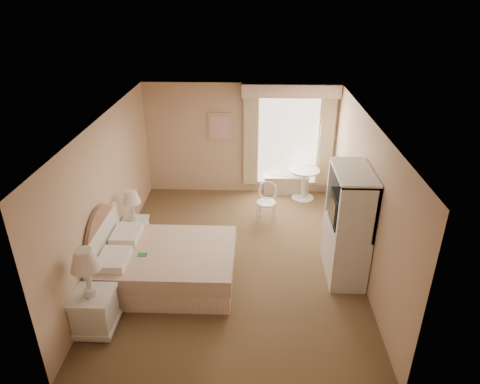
{
  "coord_description": "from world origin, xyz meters",
  "views": [
    {
      "loc": [
        0.31,
        -6.25,
        4.37
      ],
      "look_at": [
        0.08,
        0.3,
        1.16
      ],
      "focal_mm": 32.0,
      "sensor_mm": 36.0,
      "label": 1
    }
  ],
  "objects_px": {
    "cafe_chair": "(267,199)",
    "round_table": "(304,179)",
    "armoire": "(347,233)",
    "nightstand_far": "(135,226)",
    "nightstand_near": "(93,302)",
    "bed": "(163,264)"
  },
  "relations": [
    {
      "from": "round_table",
      "to": "armoire",
      "type": "distance_m",
      "value": 2.78
    },
    {
      "from": "nightstand_far",
      "to": "nightstand_near",
      "type": "bearing_deg",
      "value": -90.0
    },
    {
      "from": "nightstand_near",
      "to": "cafe_chair",
      "type": "distance_m",
      "value": 4.02
    },
    {
      "from": "bed",
      "to": "round_table",
      "type": "relative_size",
      "value": 2.98
    },
    {
      "from": "nightstand_near",
      "to": "armoire",
      "type": "relative_size",
      "value": 0.71
    },
    {
      "from": "nightstand_near",
      "to": "nightstand_far",
      "type": "xyz_separation_m",
      "value": [
        0.0,
        2.16,
        -0.08
      ]
    },
    {
      "from": "round_table",
      "to": "cafe_chair",
      "type": "distance_m",
      "value": 1.29
    },
    {
      "from": "nightstand_near",
      "to": "cafe_chair",
      "type": "bearing_deg",
      "value": 53.03
    },
    {
      "from": "round_table",
      "to": "cafe_chair",
      "type": "bearing_deg",
      "value": -130.31
    },
    {
      "from": "nightstand_near",
      "to": "armoire",
      "type": "height_order",
      "value": "armoire"
    },
    {
      "from": "round_table",
      "to": "armoire",
      "type": "bearing_deg",
      "value": -81.7
    },
    {
      "from": "nightstand_near",
      "to": "cafe_chair",
      "type": "height_order",
      "value": "nightstand_near"
    },
    {
      "from": "nightstand_far",
      "to": "cafe_chair",
      "type": "distance_m",
      "value": 2.63
    },
    {
      "from": "nightstand_far",
      "to": "armoire",
      "type": "height_order",
      "value": "armoire"
    },
    {
      "from": "nightstand_far",
      "to": "round_table",
      "type": "bearing_deg",
      "value": 32.0
    },
    {
      "from": "nightstand_near",
      "to": "armoire",
      "type": "xyz_separation_m",
      "value": [
        3.65,
        1.46,
        0.28
      ]
    },
    {
      "from": "nightstand_near",
      "to": "nightstand_far",
      "type": "bearing_deg",
      "value": 90.0
    },
    {
      "from": "bed",
      "to": "nightstand_near",
      "type": "height_order",
      "value": "nightstand_near"
    },
    {
      "from": "nightstand_far",
      "to": "armoire",
      "type": "relative_size",
      "value": 0.59
    },
    {
      "from": "cafe_chair",
      "to": "round_table",
      "type": "bearing_deg",
      "value": 60.75
    },
    {
      "from": "armoire",
      "to": "cafe_chair",
      "type": "bearing_deg",
      "value": 125.28
    },
    {
      "from": "bed",
      "to": "cafe_chair",
      "type": "height_order",
      "value": "bed"
    }
  ]
}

